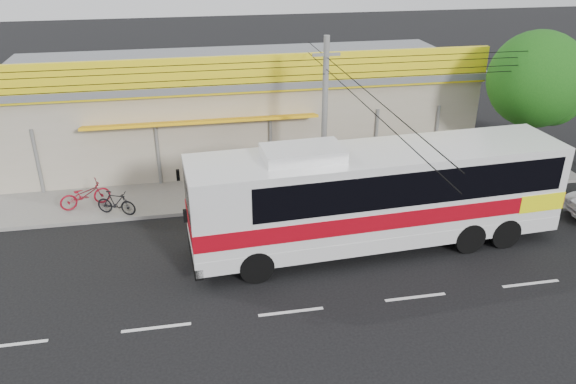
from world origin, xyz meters
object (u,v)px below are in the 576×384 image
object	(u,v)px
coach_bus	(383,190)
utility_pole	(326,69)
motorbike_dark	(116,203)
motorbike_red	(85,195)
tree_far	(540,83)

from	to	relation	value
coach_bus	utility_pole	world-z (taller)	utility_pole
coach_bus	motorbike_dark	xyz separation A→B (m)	(-9.62, 3.96, -1.54)
coach_bus	motorbike_red	distance (m)	12.07
motorbike_red	motorbike_dark	distance (m)	1.61
motorbike_red	motorbike_dark	xyz separation A→B (m)	(1.31, -0.93, -0.03)
utility_pole	motorbike_dark	bearing A→B (deg)	175.87
motorbike_red	tree_far	bearing A→B (deg)	-113.20
tree_far	utility_pole	bearing A→B (deg)	-175.37
utility_pole	motorbike_red	bearing A→B (deg)	170.92
coach_bus	motorbike_red	size ratio (longest dim) A/B	6.62
coach_bus	motorbike_red	xyz separation A→B (m)	(-10.93, 4.89, -1.50)
utility_pole	tree_far	size ratio (longest dim) A/B	5.02
coach_bus	utility_pole	xyz separation A→B (m)	(-1.34, 3.36, 3.59)
motorbike_red	utility_pole	world-z (taller)	utility_pole
motorbike_red	coach_bus	bearing A→B (deg)	-135.05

